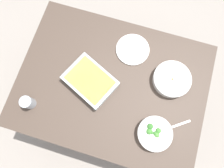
{
  "coord_description": "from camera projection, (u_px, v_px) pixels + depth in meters",
  "views": [
    {
      "loc": [
        -0.09,
        0.28,
        1.98
      ],
      "look_at": [
        0.0,
        0.0,
        0.74
      ],
      "focal_mm": 32.07,
      "sensor_mm": 36.0,
      "label": 1
    }
  ],
  "objects": [
    {
      "name": "ground_plane",
      "position": [
        112.0,
        101.0,
        1.99
      ],
      "size": [
        6.0,
        6.0,
        0.0
      ],
      "primitive_type": "plane",
      "color": "#9E9389"
    },
    {
      "name": "dining_table",
      "position": [
        112.0,
        87.0,
        1.36
      ],
      "size": [
        1.2,
        0.9,
        0.74
      ],
      "color": "#4C3D33",
      "rests_on": "ground_plane"
    },
    {
      "name": "baking_dish",
      "position": [
        90.0,
        81.0,
        1.24
      ],
      "size": [
        0.36,
        0.33,
        0.06
      ],
      "color": "silver",
      "rests_on": "dining_table"
    },
    {
      "name": "drink_cup",
      "position": [
        28.0,
        103.0,
        1.2
      ],
      "size": [
        0.07,
        0.07,
        0.08
      ],
      "color": "#B2BCC6",
      "rests_on": "dining_table"
    },
    {
      "name": "spoon_by_stew",
      "position": [
        164.0,
        77.0,
        1.28
      ],
      "size": [
        0.17,
        0.06,
        0.01
      ],
      "color": "silver",
      "rests_on": "dining_table"
    },
    {
      "name": "stew_bowl",
      "position": [
        172.0,
        79.0,
        1.24
      ],
      "size": [
        0.24,
        0.24,
        0.06
      ],
      "color": "silver",
      "rests_on": "dining_table"
    },
    {
      "name": "spoon_by_broccoli",
      "position": [
        173.0,
        127.0,
        1.2
      ],
      "size": [
        0.15,
        0.12,
        0.01
      ],
      "color": "silver",
      "rests_on": "dining_table"
    },
    {
      "name": "side_plate",
      "position": [
        133.0,
        50.0,
        1.32
      ],
      "size": [
        0.22,
        0.22,
        0.01
      ],
      "primitive_type": "cylinder",
      "color": "white",
      "rests_on": "dining_table"
    },
    {
      "name": "broccoli_bowl",
      "position": [
        155.0,
        133.0,
        1.17
      ],
      "size": [
        0.21,
        0.21,
        0.07
      ],
      "color": "silver",
      "rests_on": "dining_table"
    }
  ]
}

